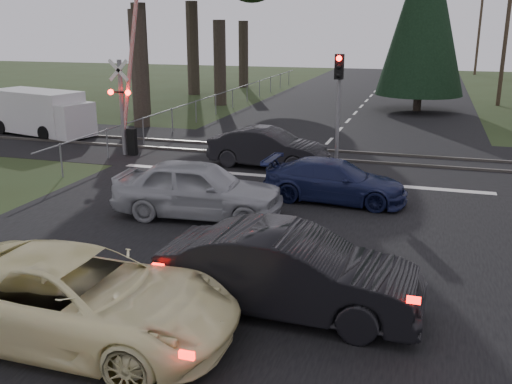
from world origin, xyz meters
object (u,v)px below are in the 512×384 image
at_px(dark_hatchback, 290,272).
at_px(white_van, 43,113).
at_px(utility_pole_far, 479,28).
at_px(dark_car_far, 268,148).
at_px(traffic_signal_center, 339,90).
at_px(blue_sedan, 335,181).
at_px(utility_pole_mid, 506,31).
at_px(cream_coupe, 78,298).
at_px(silver_car, 198,189).
at_px(crossing_signal, 127,105).

distance_m(dark_hatchback, white_van, 20.59).
distance_m(utility_pole_far, dark_car_far, 46.72).
xyz_separation_m(traffic_signal_center, blue_sedan, (0.73, -4.67, -2.19)).
bearing_deg(utility_pole_mid, white_van, -141.37).
xyz_separation_m(utility_pole_far, blue_sedan, (-6.77, -48.99, -4.10)).
xyz_separation_m(cream_coupe, blue_sedan, (2.81, 9.08, -0.14)).
distance_m(silver_car, blue_sedan, 4.21).
distance_m(dark_hatchback, silver_car, 5.88).
bearing_deg(cream_coupe, white_van, 38.40).
bearing_deg(crossing_signal, utility_pole_far, 70.77).
relative_size(cream_coupe, blue_sedan, 1.28).
bearing_deg(dark_car_far, utility_pole_mid, -20.18).
height_order(utility_pole_mid, dark_car_far, utility_pole_mid).
height_order(blue_sedan, white_van, white_van).
xyz_separation_m(cream_coupe, dark_hatchback, (3.15, 1.96, 0.03)).
relative_size(traffic_signal_center, utility_pole_far, 0.46).
bearing_deg(white_van, crossing_signal, -9.86).
xyz_separation_m(crossing_signal, utility_pole_mid, (15.77, 20.21, 2.67)).
distance_m(crossing_signal, dark_hatchback, 14.41).
relative_size(cream_coupe, dark_car_far, 1.25).
bearing_deg(dark_hatchback, blue_sedan, 4.48).
distance_m(dark_hatchback, blue_sedan, 7.13).
height_order(utility_pole_far, cream_coupe, utility_pole_far).
relative_size(crossing_signal, silver_car, 1.49).
bearing_deg(dark_car_far, utility_pole_far, -6.72).
bearing_deg(traffic_signal_center, utility_pole_far, 80.40).
bearing_deg(traffic_signal_center, dark_hatchback, -84.81).
bearing_deg(cream_coupe, traffic_signal_center, -8.44).
height_order(utility_pole_mid, utility_pole_far, same).
relative_size(utility_pole_far, white_van, 1.58).
xyz_separation_m(silver_car, dark_car_far, (0.27, 6.04, -0.08)).
height_order(silver_car, blue_sedan, silver_car).
height_order(crossing_signal, white_van, crossing_signal).
height_order(crossing_signal, blue_sedan, crossing_signal).
bearing_deg(traffic_signal_center, cream_coupe, -98.61).
bearing_deg(traffic_signal_center, dark_car_far, -153.58).
relative_size(blue_sedan, white_van, 0.75).
bearing_deg(cream_coupe, dark_car_far, 1.40).
height_order(crossing_signal, dark_hatchback, crossing_signal).
relative_size(traffic_signal_center, dark_car_far, 0.94).
xyz_separation_m(cream_coupe, dark_car_far, (-0.27, 12.57, -0.04)).
height_order(cream_coupe, dark_car_far, cream_coupe).
bearing_deg(white_van, utility_pole_far, 77.12).
distance_m(crossing_signal, traffic_signal_center, 8.36).
height_order(dark_car_far, white_van, white_van).
relative_size(dark_hatchback, dark_car_far, 1.10).
relative_size(dark_hatchback, blue_sedan, 1.12).
height_order(crossing_signal, silver_car, crossing_signal).
bearing_deg(dark_car_far, traffic_signal_center, -58.09).
height_order(utility_pole_far, white_van, utility_pole_far).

